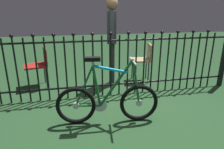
{
  "coord_description": "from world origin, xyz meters",
  "views": [
    {
      "loc": [
        -0.76,
        -2.63,
        1.5
      ],
      "look_at": [
        -0.15,
        0.21,
        0.55
      ],
      "focal_mm": 31.9,
      "sensor_mm": 36.0,
      "label": 1
    }
  ],
  "objects_px": {
    "bicycle": "(108,101)",
    "person_visitor": "(112,34)",
    "chair_tan": "(144,58)",
    "chair_red": "(39,63)"
  },
  "relations": [
    {
      "from": "chair_red",
      "to": "bicycle",
      "type": "bearing_deg",
      "value": -57.03
    },
    {
      "from": "chair_tan",
      "to": "person_visitor",
      "type": "bearing_deg",
      "value": -176.21
    },
    {
      "from": "bicycle",
      "to": "chair_red",
      "type": "xyz_separation_m",
      "value": [
        -1.07,
        1.66,
        0.16
      ]
    },
    {
      "from": "chair_red",
      "to": "person_visitor",
      "type": "distance_m",
      "value": 1.56
    },
    {
      "from": "bicycle",
      "to": "chair_red",
      "type": "distance_m",
      "value": 1.98
    },
    {
      "from": "bicycle",
      "to": "person_visitor",
      "type": "relative_size",
      "value": 0.81
    },
    {
      "from": "chair_tan",
      "to": "person_visitor",
      "type": "xyz_separation_m",
      "value": [
        -0.71,
        -0.05,
        0.52
      ]
    },
    {
      "from": "bicycle",
      "to": "person_visitor",
      "type": "distance_m",
      "value": 1.67
    },
    {
      "from": "bicycle",
      "to": "chair_tan",
      "type": "bearing_deg",
      "value": 54.36
    },
    {
      "from": "person_visitor",
      "to": "bicycle",
      "type": "bearing_deg",
      "value": -104.27
    }
  ]
}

